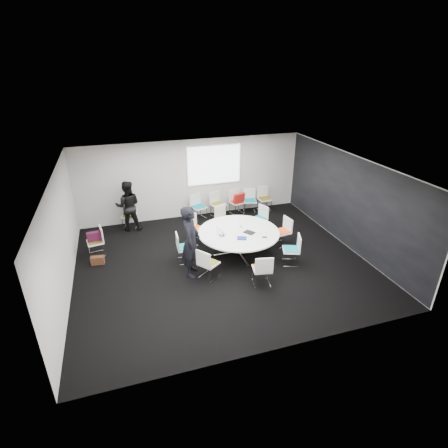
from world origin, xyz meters
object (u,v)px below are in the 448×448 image
object	(u,v)px
chair_ring_a	(282,237)
chair_ring_h	(291,255)
chair_ring_d	(197,234)
chair_back_b	(218,209)
chair_ring_g	(262,275)
person_main	(191,241)
chair_person_back	(130,220)
person_back	(128,206)
chair_ring_c	(224,224)
chair_back_d	(250,205)
chair_ring_b	(259,224)
chair_back_e	(264,203)
brown_bag	(98,260)
conference_table	(239,237)
maroon_bag	(94,236)
chair_ring_e	(185,253)
chair_back_a	(199,211)
chair_back_c	(237,206)
chair_ring_f	(208,269)
chair_spare_left	(97,247)
laptop	(223,234)
cup	(241,226)

from	to	relation	value
chair_ring_a	chair_ring_h	world-z (taller)	same
chair_ring_d	chair_back_b	world-z (taller)	same
chair_ring_g	person_main	bearing A→B (deg)	158.69
chair_ring_h	person_main	xyz separation A→B (m)	(-2.77, 0.34, 0.71)
chair_person_back	person_back	distance (m)	0.61
chair_ring_d	person_back	distance (m)	2.56
chair_ring_c	chair_back_d	size ratio (longest dim) A/B	1.00
chair_ring_b	chair_back_d	world-z (taller)	same
chair_back_e	brown_bag	size ratio (longest dim) A/B	2.44
chair_ring_a	person_back	world-z (taller)	person_back
conference_table	chair_back_b	size ratio (longest dim) A/B	2.68
conference_table	maroon_bag	xyz separation A→B (m)	(-4.02, 1.16, 0.07)
chair_ring_e	maroon_bag	size ratio (longest dim) A/B	2.20
chair_back_a	chair_back_c	size ratio (longest dim) A/B	1.00
chair_ring_c	person_back	world-z (taller)	person_back
chair_ring_a	brown_bag	world-z (taller)	chair_ring_a
conference_table	brown_bag	distance (m)	4.07
chair_ring_c	chair_ring_e	size ratio (longest dim) A/B	1.00
chair_ring_a	person_back	xyz separation A→B (m)	(-4.42, 2.53, 0.58)
chair_ring_c	chair_ring_f	world-z (taller)	same
chair_spare_left	chair_ring_c	bearing A→B (deg)	-94.31
conference_table	chair_spare_left	world-z (taller)	chair_spare_left
person_main	laptop	distance (m)	1.26
chair_person_back	person_main	world-z (taller)	person_main
chair_ring_b	chair_back_b	bearing A→B (deg)	9.30
chair_ring_b	conference_table	bearing A→B (deg)	115.57
chair_ring_c	chair_spare_left	world-z (taller)	same
maroon_bag	chair_spare_left	bearing A→B (deg)	9.82
conference_table	maroon_bag	distance (m)	4.19
chair_back_c	chair_person_back	distance (m)	3.89
maroon_bag	chair_back_b	bearing A→B (deg)	21.51
chair_ring_a	chair_spare_left	xyz separation A→B (m)	(-5.48, 1.06, 0.00)
chair_back_e	brown_bag	world-z (taller)	chair_back_e
chair_ring_b	chair_ring_e	distance (m)	2.99
conference_table	chair_ring_a	xyz separation A→B (m)	(1.47, 0.11, -0.28)
chair_back_d	chair_person_back	xyz separation A→B (m)	(-4.41, -0.01, 0.00)
chair_back_a	chair_ring_c	bearing A→B (deg)	92.30
chair_back_b	chair_spare_left	size ratio (longest dim) A/B	1.00
chair_ring_h	person_main	bearing A→B (deg)	103.37
chair_ring_c	person_main	distance (m)	2.80
chair_back_c	brown_bag	xyz separation A→B (m)	(-4.95, -2.20, -0.16)
chair_back_e	chair_spare_left	size ratio (longest dim) A/B	1.00
chair_back_b	chair_person_back	xyz separation A→B (m)	(-3.16, -0.02, 0.00)
chair_ring_c	maroon_bag	world-z (taller)	chair_ring_c
chair_ring_a	laptop	distance (m)	2.02
chair_ring_h	chair_back_c	xyz separation A→B (m)	(-0.27, 3.82, 0.00)
cup	chair_ring_c	bearing A→B (deg)	95.33
chair_spare_left	chair_ring_h	bearing A→B (deg)	-122.15
chair_person_back	chair_back_c	bearing A→B (deg)	-162.47
chair_ring_h	chair_back_c	distance (m)	3.83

